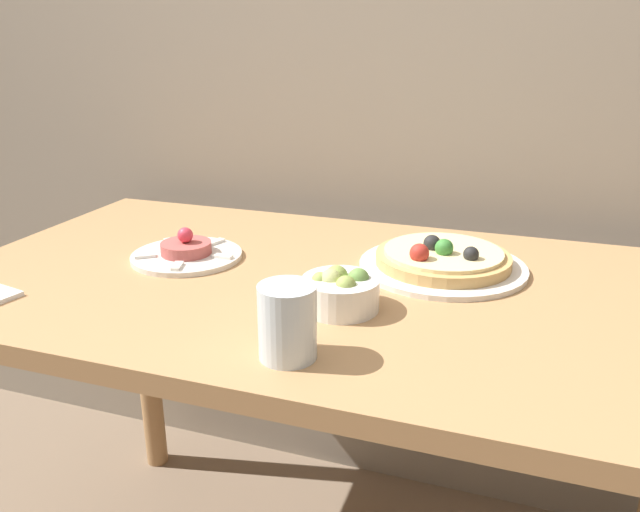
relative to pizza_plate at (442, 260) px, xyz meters
name	(u,v)px	position (x,y,z in m)	size (l,w,h in m)	color
dining_table	(334,334)	(-0.17, -0.12, -0.12)	(1.42, 0.77, 0.79)	#AD7F51
pizza_plate	(442,260)	(0.00, 0.00, 0.00)	(0.31, 0.31, 0.07)	silver
tartare_plate	(187,253)	(-0.48, -0.10, -0.01)	(0.22, 0.22, 0.06)	silver
small_bowl	(340,291)	(-0.13, -0.23, 0.01)	(0.12, 0.12, 0.07)	white
drinking_glass	(287,322)	(-0.15, -0.40, 0.03)	(0.08, 0.08, 0.10)	silver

